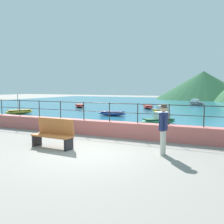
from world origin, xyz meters
TOP-DOWN VIEW (x-y plane):
  - ground_plane at (0.00, 0.00)m, footprint 120.00×120.00m
  - promenade_wall at (0.00, 3.20)m, footprint 20.00×0.56m
  - railing at (-0.00, 3.20)m, footprint 18.44×0.04m
  - lake_water at (0.00, 25.84)m, footprint 64.00×44.32m
  - hill_secondary at (-0.03, 44.77)m, footprint 18.50×18.50m
  - bench_main at (-1.69, 0.22)m, footprint 1.73×0.64m
  - person_walking at (2.42, 0.89)m, footprint 0.38×0.57m
  - boat_0 at (0.82, 25.88)m, footprint 2.44×1.95m
  - boat_1 at (-3.98, 10.63)m, footprint 2.36×1.07m
  - boat_2 at (-0.70, 13.38)m, footprint 2.19×2.32m
  - boat_3 at (-3.27, 18.20)m, footprint 1.94×2.44m
  - boat_4 at (-10.84, 16.66)m, footprint 2.21×2.31m
  - boat_5 at (-11.69, 8.46)m, footprint 1.88×2.45m
  - boat_7 at (0.62, 7.53)m, footprint 2.29×2.24m

SIDE VIEW (x-z plane):
  - ground_plane at x=0.00m, z-range 0.00..0.00m
  - lake_water at x=0.00m, z-range 0.00..0.06m
  - boat_1 at x=-3.98m, z-range 0.08..0.44m
  - boat_3 at x=-3.27m, z-range 0.08..0.44m
  - boat_4 at x=-10.84m, z-range 0.08..0.44m
  - boat_5 at x=-11.69m, z-range -0.59..1.11m
  - boat_0 at x=0.82m, z-range -0.05..0.71m
  - boat_2 at x=-0.70m, z-range -0.05..0.71m
  - boat_7 at x=0.62m, z-range -0.05..0.71m
  - promenade_wall at x=0.00m, z-range 0.00..0.70m
  - bench_main at x=-1.69m, z-range -0.01..1.12m
  - person_walking at x=2.42m, z-range 0.10..1.85m
  - railing at x=0.00m, z-range 0.86..1.76m
  - hill_secondary at x=-0.03m, z-range 0.00..5.48m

